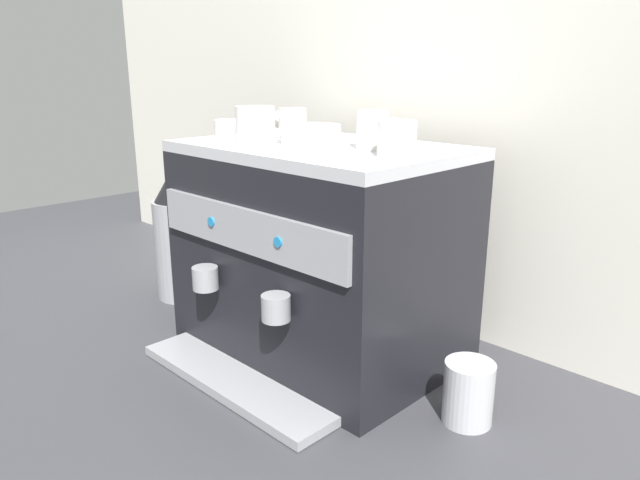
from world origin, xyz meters
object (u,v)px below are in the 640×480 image
at_px(ceramic_cup_3, 396,139).
at_px(ceramic_cup_2, 257,125).
at_px(espresso_machine, 319,252).
at_px(ceramic_bowl_0, 311,135).
at_px(coffee_grinder, 182,232).
at_px(milk_pitcher, 468,393).
at_px(ceramic_cup_1, 374,130).
at_px(ceramic_bowl_2, 236,130).
at_px(ceramic_bowl_1, 274,125).
at_px(ceramic_cup_0, 291,123).

bearing_deg(ceramic_cup_3, ceramic_cup_2, -168.86).
distance_m(espresso_machine, ceramic_bowl_0, 0.26).
distance_m(ceramic_bowl_0, coffee_grinder, 0.59).
relative_size(espresso_machine, ceramic_cup_2, 5.05).
bearing_deg(coffee_grinder, ceramic_cup_2, -7.93).
xyz_separation_m(espresso_machine, coffee_grinder, (-0.52, -0.03, -0.05)).
relative_size(ceramic_bowl_0, coffee_grinder, 0.33).
bearing_deg(milk_pitcher, ceramic_cup_1, 172.43).
distance_m(ceramic_cup_3, coffee_grinder, 0.82).
bearing_deg(ceramic_bowl_0, ceramic_cup_1, 9.05).
height_order(ceramic_cup_1, coffee_grinder, ceramic_cup_1).
bearing_deg(ceramic_cup_3, ceramic_bowl_2, -174.01).
height_order(espresso_machine, ceramic_cup_3, ceramic_cup_3).
bearing_deg(ceramic_bowl_0, espresso_machine, 15.48).
bearing_deg(ceramic_cup_1, ceramic_bowl_2, -164.42).
xyz_separation_m(ceramic_cup_1, ceramic_cup_2, (-0.23, -0.11, 0.00)).
bearing_deg(ceramic_bowl_1, ceramic_cup_1, -6.90).
bearing_deg(ceramic_cup_0, milk_pitcher, -5.75).
bearing_deg(ceramic_cup_3, ceramic_cup_1, 152.76).
bearing_deg(ceramic_cup_3, milk_pitcher, 3.55).
xyz_separation_m(ceramic_bowl_0, ceramic_bowl_2, (-0.17, -0.07, 0.00)).
bearing_deg(milk_pitcher, ceramic_bowl_0, 178.45).
xyz_separation_m(ceramic_cup_1, milk_pitcher, (0.27, -0.04, -0.46)).
xyz_separation_m(ceramic_cup_3, ceramic_bowl_2, (-0.42, -0.04, -0.01)).
distance_m(ceramic_bowl_1, milk_pitcher, 0.77).
height_order(ceramic_bowl_0, coffee_grinder, ceramic_bowl_0).
bearing_deg(ceramic_bowl_0, ceramic_cup_2, -130.67).
height_order(ceramic_cup_0, ceramic_cup_3, ceramic_cup_0).
xyz_separation_m(ceramic_cup_3, coffee_grinder, (-0.75, -0.00, -0.33)).
distance_m(ceramic_bowl_2, coffee_grinder, 0.45).
relative_size(ceramic_cup_2, ceramic_bowl_2, 1.21).
relative_size(espresso_machine, ceramic_cup_1, 6.06).
distance_m(espresso_machine, ceramic_cup_3, 0.36).
xyz_separation_m(ceramic_cup_0, milk_pitcher, (0.54, -0.05, -0.46)).
distance_m(coffee_grinder, milk_pitcher, 0.94).
bearing_deg(coffee_grinder, ceramic_bowl_0, 3.12).
xyz_separation_m(ceramic_cup_0, ceramic_bowl_0, (0.11, -0.04, -0.01)).
distance_m(ceramic_cup_2, ceramic_cup_3, 0.33).
bearing_deg(ceramic_cup_2, ceramic_bowl_1, 128.91).
distance_m(espresso_machine, ceramic_cup_0, 0.31).
relative_size(espresso_machine, milk_pitcher, 5.03).
relative_size(ceramic_bowl_2, coffee_grinder, 0.25).
height_order(ceramic_cup_1, ceramic_cup_3, ceramic_cup_1).
relative_size(ceramic_bowl_1, milk_pitcher, 0.78).
relative_size(ceramic_cup_3, ceramic_bowl_0, 0.77).
distance_m(espresso_machine, coffee_grinder, 0.52).
bearing_deg(coffee_grinder, ceramic_bowl_1, 17.55).
bearing_deg(ceramic_bowl_2, ceramic_cup_0, 59.46).
height_order(ceramic_bowl_1, coffee_grinder, ceramic_bowl_1).
xyz_separation_m(espresso_machine, ceramic_cup_1, (0.14, 0.02, 0.28)).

